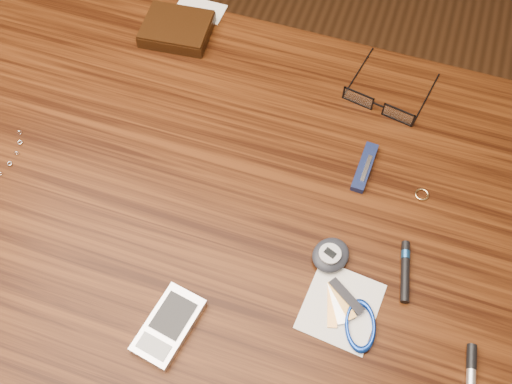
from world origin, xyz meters
TOP-DOWN VIEW (x-y plane):
  - ground at (0.00, 0.00)m, footprint 3.80×3.80m
  - desk at (0.00, 0.00)m, footprint 1.00×0.70m
  - wallet_and_card at (-0.15, 0.27)m, footprint 0.12×0.15m
  - eyeglasses at (0.22, 0.22)m, footprint 0.14×0.14m
  - gold_ring at (0.31, 0.08)m, footprint 0.03×0.03m
  - pda_phone at (0.04, -0.22)m, footprint 0.07×0.11m
  - pedometer at (0.21, -0.06)m, footprint 0.06×0.07m
  - notepad_keys at (0.26, -0.13)m, footprint 0.12×0.11m
  - pocket_knife at (0.22, 0.10)m, footprint 0.02×0.09m
  - black_blue_pen at (0.31, -0.04)m, footprint 0.03×0.09m

SIDE VIEW (x-z plane):
  - ground at x=0.00m, z-range 0.00..0.00m
  - desk at x=0.00m, z-range 0.27..1.02m
  - gold_ring at x=0.31m, z-range 0.75..0.75m
  - notepad_keys at x=0.26m, z-range 0.75..0.76m
  - pocket_knife at x=0.22m, z-range 0.75..0.76m
  - black_blue_pen at x=0.31m, z-range 0.75..0.76m
  - pda_phone at x=0.04m, z-range 0.75..0.76m
  - pedometer at x=0.21m, z-range 0.75..0.77m
  - eyeglasses at x=0.22m, z-range 0.75..0.78m
  - wallet_and_card at x=-0.15m, z-range 0.75..0.77m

